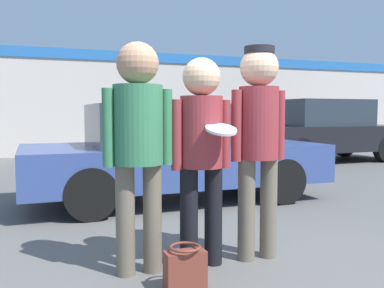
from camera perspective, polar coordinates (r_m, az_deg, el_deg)
name	(u,v)px	position (r m, az deg, el deg)	size (l,w,h in m)	color
ground_plane	(213,267)	(3.72, 2.78, -16.03)	(56.00, 56.00, 0.00)	#5B5956
storefront_building	(81,102)	(13.22, -14.63, 5.48)	(24.00, 0.22, 3.14)	beige
person_left	(138,134)	(3.37, -7.19, 1.34)	(0.56, 0.39, 1.83)	#665B4C
person_middle_with_frisbee	(202,142)	(3.53, 1.28, 0.20)	(0.52, 0.54, 1.73)	black
person_right	(258,130)	(3.74, 8.85, 1.81)	(0.51, 0.34, 1.85)	#665B4C
parked_car_near	(173,152)	(6.28, -2.56, -1.07)	(4.28, 1.86, 1.40)	#334784
parked_car_far	(324,131)	(11.79, 17.21, 1.69)	(4.22, 1.81, 1.61)	black
shrub	(190,138)	(13.32, -0.28, 0.82)	(0.97, 0.97, 0.97)	#387A3D
handbag	(185,268)	(3.24, -0.92, -16.23)	(0.30, 0.23, 0.32)	brown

